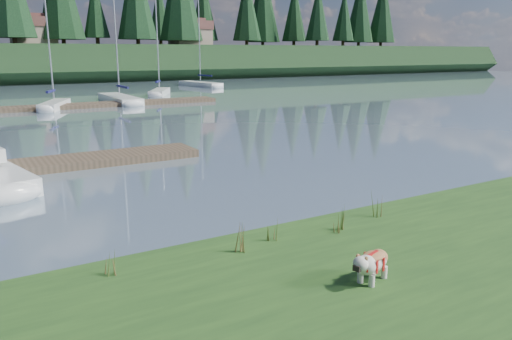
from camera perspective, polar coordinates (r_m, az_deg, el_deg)
ground at (r=41.23m, az=-24.53°, el=6.23°), size 200.00×200.00×0.00m
bulldog at (r=9.11m, az=13.15°, el=-10.14°), size 1.00×0.59×0.59m
dock_far at (r=41.47m, az=-21.79°, el=6.72°), size 26.00×2.20×0.30m
sailboat_bg_2 at (r=42.03m, az=-21.87°, el=7.05°), size 3.46×6.09×9.38m
sailboat_bg_3 at (r=45.86m, az=-15.58°, el=7.95°), size 1.81×8.96×13.05m
sailboat_bg_4 at (r=52.37m, az=-10.87°, el=8.83°), size 4.38×6.61×10.14m
sailboat_bg_5 at (r=64.39m, az=-6.74°, el=9.78°), size 2.98×8.67×12.11m
weed_0 at (r=10.13m, az=-1.62°, el=-7.89°), size 0.17×0.14×0.65m
weed_1 at (r=10.73m, az=1.78°, el=-6.95°), size 0.17×0.14×0.53m
weed_2 at (r=11.52m, az=9.88°, el=-5.42°), size 0.17×0.14×0.65m
weed_3 at (r=9.56m, az=-16.11°, el=-10.26°), size 0.17×0.14×0.47m
weed_4 at (r=11.36m, az=9.25°, el=-6.19°), size 0.17×0.14×0.42m
weed_5 at (r=12.58m, az=13.60°, el=-3.97°), size 0.17×0.14×0.66m
mud_lip at (r=10.99m, az=-5.01°, el=-9.29°), size 60.00×0.50×0.14m
conifer_5 at (r=83.31m, az=-17.89°, el=17.29°), size 3.96×3.96×10.35m
conifer_7 at (r=94.32m, az=-1.08°, el=18.21°), size 5.28×5.28×13.20m
conifer_8 at (r=98.08m, az=7.08°, el=17.53°), size 4.62×4.62×11.77m
conifer_9 at (r=108.76m, az=11.81°, el=17.66°), size 5.94×5.94×14.62m
house_1 at (r=82.48m, az=-24.15°, el=14.38°), size 6.30×5.30×4.65m
house_2 at (r=86.90m, az=-7.55°, el=15.29°), size 6.30×5.30×4.65m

